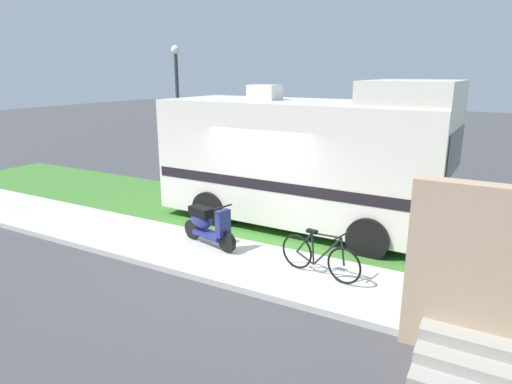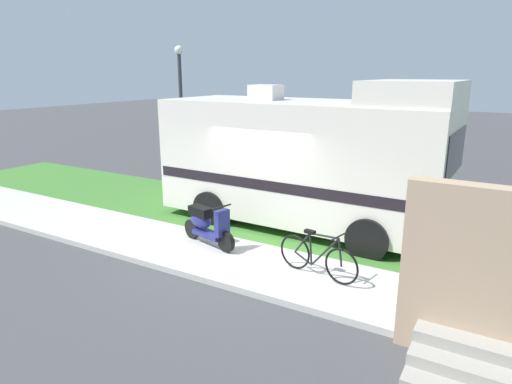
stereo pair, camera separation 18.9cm
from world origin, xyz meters
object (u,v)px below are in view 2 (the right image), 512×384
bicycle (317,257)px  bottle_spare (418,286)px  pickup_truck_near (296,154)px  street_lamp_post (181,103)px  scooter (206,224)px  motorhome_rv (306,159)px

bicycle → bottle_spare: (1.73, 0.25, -0.25)m
bicycle → pickup_truck_near: size_ratio=0.28×
pickup_truck_near → street_lamp_post: size_ratio=1.27×
scooter → bicycle: bearing=-5.4°
bicycle → bottle_spare: 1.76m
bicycle → pickup_truck_near: (-3.68, 6.81, 0.48)m
bicycle → pickup_truck_near: pickup_truck_near is taller
bicycle → bottle_spare: bicycle is taller
motorhome_rv → bicycle: size_ratio=4.17×
motorhome_rv → street_lamp_post: 5.88m
scooter → bottle_spare: (4.40, 0.00, -0.33)m
pickup_truck_near → motorhome_rv: bearing=-61.9°
scooter → motorhome_rv: bearing=64.3°
pickup_truck_near → bottle_spare: 8.53m
motorhome_rv → pickup_truck_near: motorhome_rv is taller
bottle_spare → street_lamp_post: size_ratio=0.07×
scooter → bicycle: size_ratio=0.94×
bicycle → bottle_spare: bearing=8.4°
pickup_truck_near → street_lamp_post: street_lamp_post is taller
motorhome_rv → pickup_truck_near: bearing=118.1°
scooter → pickup_truck_near: size_ratio=0.27×
bottle_spare → street_lamp_post: 10.04m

